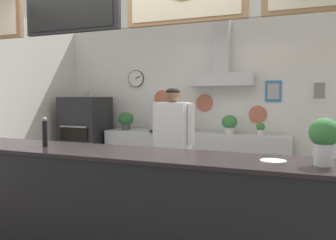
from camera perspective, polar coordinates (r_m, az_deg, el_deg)
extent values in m
cube|color=#9E9E99|center=(5.80, 6.48, 2.62)|extent=(5.34, 0.12, 2.72)
cube|color=white|center=(5.74, 6.30, 2.61)|extent=(5.30, 0.01, 2.68)
cylinder|color=black|center=(6.22, -5.30, 6.81)|extent=(0.30, 0.02, 0.30)
cylinder|color=white|center=(6.21, -5.35, 6.81)|extent=(0.28, 0.01, 0.28)
cube|color=black|center=(6.18, -4.99, 7.03)|extent=(0.10, 0.01, 0.05)
cylinder|color=#C1664C|center=(5.99, -0.96, 3.56)|extent=(0.29, 0.02, 0.29)
cylinder|color=#C1664C|center=(5.73, 6.03, 2.80)|extent=(0.29, 0.02, 0.29)
cylinder|color=#C1664C|center=(5.56, 14.61, 0.88)|extent=(0.28, 0.02, 0.28)
cube|color=white|center=(5.50, 23.71, 4.47)|extent=(0.21, 0.02, 0.32)
cube|color=gray|center=(5.49, 23.71, 4.47)|extent=(0.15, 0.01, 0.23)
cube|color=teal|center=(5.53, 17.01, 4.56)|extent=(0.24, 0.02, 0.33)
cube|color=#A6A6A6|center=(5.52, 17.00, 4.56)|extent=(0.17, 0.01, 0.23)
cube|color=silver|center=(5.50, 8.79, 6.60)|extent=(1.02, 0.37, 0.20)
cube|color=silver|center=(5.61, 9.00, 11.77)|extent=(0.24, 0.24, 0.82)
cube|color=black|center=(3.66, -15.68, 17.71)|extent=(1.08, 0.05, 0.52)
cube|color=black|center=(3.64, -15.97, 17.79)|extent=(0.97, 0.01, 0.46)
cube|color=black|center=(3.10, -10.18, -14.72)|extent=(3.88, 0.61, 1.01)
cube|color=black|center=(2.97, -10.30, -5.22)|extent=(3.96, 0.64, 0.03)
cube|color=silver|center=(5.55, 4.19, -6.78)|extent=(2.96, 0.52, 0.92)
cube|color=#9FA1A5|center=(5.61, 4.17, -9.73)|extent=(2.82, 0.48, 0.02)
cube|color=#232326|center=(6.24, -13.43, -3.09)|extent=(0.73, 0.63, 1.48)
cube|color=black|center=(5.96, -15.30, -2.30)|extent=(0.55, 0.02, 0.20)
cube|color=#A3A5AD|center=(5.94, -15.42, -1.07)|extent=(0.51, 0.02, 0.02)
cylinder|color=#A3A5AD|center=(6.19, -13.55, 4.18)|extent=(0.14, 0.14, 0.10)
cube|color=#232328|center=(4.23, 0.79, -10.59)|extent=(0.33, 0.25, 0.86)
cube|color=white|center=(4.11, 0.80, -0.98)|extent=(0.44, 0.28, 0.56)
cylinder|color=white|center=(3.99, 3.79, -0.73)|extent=(0.08, 0.08, 0.48)
cylinder|color=white|center=(4.24, -2.01, -0.45)|extent=(0.08, 0.08, 0.48)
sphere|color=brown|center=(4.10, 0.81, 4.07)|extent=(0.18, 0.18, 0.18)
ellipsoid|color=black|center=(4.10, 0.81, 4.64)|extent=(0.17, 0.17, 0.10)
cube|color=#A3A5AD|center=(5.59, 0.13, 0.45)|extent=(0.48, 0.36, 0.46)
cylinder|color=#4C4C51|center=(5.43, -1.65, 0.10)|extent=(0.06, 0.06, 0.06)
cube|color=black|center=(5.40, -0.76, -1.92)|extent=(0.43, 0.10, 0.04)
sphere|color=black|center=(5.34, 0.74, 1.28)|extent=(0.04, 0.04, 0.04)
cylinder|color=#4C4C51|center=(5.93, -6.97, -1.15)|extent=(0.14, 0.14, 0.10)
ellipsoid|color=#2D6638|center=(5.92, -6.98, 0.18)|extent=(0.26, 0.26, 0.23)
cylinder|color=beige|center=(5.22, 15.02, -2.01)|extent=(0.10, 0.10, 0.08)
ellipsoid|color=#387A3D|center=(5.22, 15.04, -1.07)|extent=(0.13, 0.13, 0.11)
cylinder|color=beige|center=(5.33, 10.09, -1.74)|extent=(0.14, 0.14, 0.10)
ellipsoid|color=#387A3D|center=(5.32, 10.11, -0.34)|extent=(0.23, 0.23, 0.21)
cylinder|color=white|center=(2.52, 16.97, -6.50)|extent=(0.18, 0.18, 0.01)
cylinder|color=black|center=(3.31, -19.65, -2.17)|extent=(0.04, 0.04, 0.23)
sphere|color=gray|center=(3.30, -19.71, 0.11)|extent=(0.04, 0.04, 0.04)
cylinder|color=silver|center=(2.49, 24.28, -5.18)|extent=(0.12, 0.12, 0.15)
cylinder|color=gray|center=(2.49, 24.25, -6.28)|extent=(0.11, 0.11, 0.05)
ellipsoid|color=#387A3D|center=(2.47, 24.37, -1.90)|extent=(0.19, 0.19, 0.19)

